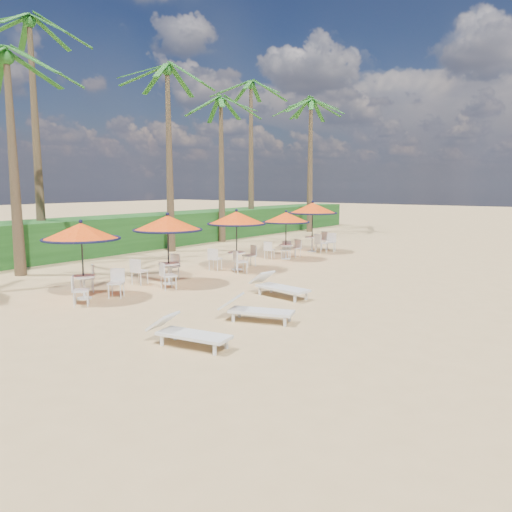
{
  "coord_description": "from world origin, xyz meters",
  "views": [
    {
      "loc": [
        7.96,
        -8.43,
        3.41
      ],
      "look_at": [
        -1.28,
        4.12,
        1.2
      ],
      "focal_mm": 35.0,
      "sensor_mm": 36.0,
      "label": 1
    }
  ],
  "objects_px": {
    "station_1": "(166,232)",
    "lounger_mid": "(254,309)",
    "lounger_near": "(186,332)",
    "lounger_far": "(277,286)",
    "station_2": "(236,225)",
    "station_4": "(315,214)",
    "station_3": "(286,223)",
    "station_0": "(83,241)"
  },
  "relations": [
    {
      "from": "station_0",
      "to": "station_1",
      "type": "bearing_deg",
      "value": 83.9
    },
    {
      "from": "station_0",
      "to": "station_4",
      "type": "height_order",
      "value": "station_4"
    },
    {
      "from": "lounger_far",
      "to": "station_1",
      "type": "bearing_deg",
      "value": -163.01
    },
    {
      "from": "lounger_mid",
      "to": "lounger_near",
      "type": "bearing_deg",
      "value": -109.0
    },
    {
      "from": "station_1",
      "to": "station_3",
      "type": "height_order",
      "value": "station_1"
    },
    {
      "from": "station_1",
      "to": "station_3",
      "type": "xyz_separation_m",
      "value": [
        0.07,
        7.45,
        -0.15
      ]
    },
    {
      "from": "station_4",
      "to": "lounger_near",
      "type": "relative_size",
      "value": 1.36
    },
    {
      "from": "station_3",
      "to": "lounger_mid",
      "type": "relative_size",
      "value": 1.16
    },
    {
      "from": "station_2",
      "to": "lounger_far",
      "type": "bearing_deg",
      "value": -37.14
    },
    {
      "from": "station_1",
      "to": "station_0",
      "type": "bearing_deg",
      "value": -96.1
    },
    {
      "from": "lounger_near",
      "to": "lounger_far",
      "type": "relative_size",
      "value": 0.92
    },
    {
      "from": "station_1",
      "to": "lounger_mid",
      "type": "distance_m",
      "value": 5.91
    },
    {
      "from": "station_1",
      "to": "station_4",
      "type": "distance_m",
      "value": 10.55
    },
    {
      "from": "station_0",
      "to": "lounger_mid",
      "type": "xyz_separation_m",
      "value": [
        5.65,
        0.96,
        -1.44
      ]
    },
    {
      "from": "lounger_mid",
      "to": "station_2",
      "type": "bearing_deg",
      "value": 112.7
    },
    {
      "from": "station_3",
      "to": "lounger_near",
      "type": "bearing_deg",
      "value": -66.32
    },
    {
      "from": "station_2",
      "to": "lounger_near",
      "type": "distance_m",
      "value": 9.87
    },
    {
      "from": "station_2",
      "to": "lounger_mid",
      "type": "relative_size",
      "value": 1.26
    },
    {
      "from": "station_2",
      "to": "lounger_far",
      "type": "distance_m",
      "value": 5.33
    },
    {
      "from": "station_3",
      "to": "station_1",
      "type": "bearing_deg",
      "value": -90.51
    },
    {
      "from": "station_4",
      "to": "lounger_mid",
      "type": "xyz_separation_m",
      "value": [
        5.49,
        -12.65,
        -1.62
      ]
    },
    {
      "from": "station_0",
      "to": "station_2",
      "type": "distance_m",
      "value": 6.8
    },
    {
      "from": "lounger_near",
      "to": "station_3",
      "type": "bearing_deg",
      "value": 104.37
    },
    {
      "from": "station_2",
      "to": "lounger_mid",
      "type": "height_order",
      "value": "station_2"
    },
    {
      "from": "station_0",
      "to": "station_1",
      "type": "xyz_separation_m",
      "value": [
        0.33,
        3.07,
        0.07
      ]
    },
    {
      "from": "station_2",
      "to": "lounger_mid",
      "type": "xyz_separation_m",
      "value": [
        5.2,
        -5.82,
        -1.5
      ]
    },
    {
      "from": "station_1",
      "to": "station_2",
      "type": "xyz_separation_m",
      "value": [
        0.12,
        3.71,
        -0.01
      ]
    },
    {
      "from": "station_3",
      "to": "station_4",
      "type": "relative_size",
      "value": 0.86
    },
    {
      "from": "station_1",
      "to": "station_2",
      "type": "height_order",
      "value": "station_1"
    },
    {
      "from": "station_2",
      "to": "station_3",
      "type": "distance_m",
      "value": 3.73
    },
    {
      "from": "station_1",
      "to": "lounger_near",
      "type": "bearing_deg",
      "value": -40.47
    },
    {
      "from": "station_1",
      "to": "station_4",
      "type": "xyz_separation_m",
      "value": [
        -0.18,
        10.54,
        0.11
      ]
    },
    {
      "from": "station_3",
      "to": "lounger_near",
      "type": "distance_m",
      "value": 13.16
    },
    {
      "from": "station_3",
      "to": "station_0",
      "type": "bearing_deg",
      "value": -92.15
    },
    {
      "from": "station_2",
      "to": "lounger_mid",
      "type": "distance_m",
      "value": 7.95
    },
    {
      "from": "station_4",
      "to": "station_3",
      "type": "bearing_deg",
      "value": -85.52
    },
    {
      "from": "station_1",
      "to": "lounger_mid",
      "type": "bearing_deg",
      "value": -21.59
    },
    {
      "from": "lounger_near",
      "to": "lounger_mid",
      "type": "distance_m",
      "value": 2.43
    },
    {
      "from": "station_2",
      "to": "lounger_near",
      "type": "height_order",
      "value": "station_2"
    },
    {
      "from": "station_2",
      "to": "station_4",
      "type": "bearing_deg",
      "value": 92.46
    },
    {
      "from": "station_1",
      "to": "lounger_mid",
      "type": "xyz_separation_m",
      "value": [
        5.32,
        -2.1,
        -1.51
      ]
    },
    {
      "from": "lounger_mid",
      "to": "lounger_far",
      "type": "relative_size",
      "value": 0.94
    }
  ]
}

